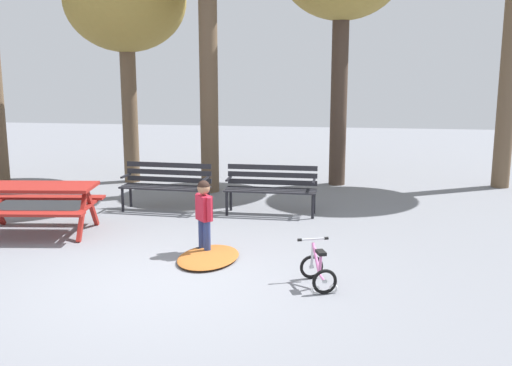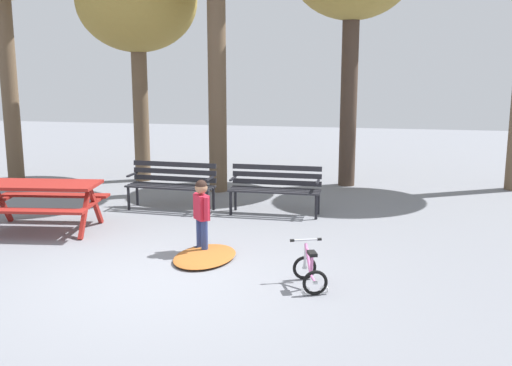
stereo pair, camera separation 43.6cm
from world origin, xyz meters
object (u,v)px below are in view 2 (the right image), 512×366
object	(u,v)px
park_bench_left	(275,185)
picnic_table	(41,194)
park_bench_far_left	(172,182)
child_standing	(202,210)
kids_bicycle	(310,271)

from	to	relation	value
park_bench_left	picnic_table	bearing A→B (deg)	-153.33
park_bench_left	park_bench_far_left	bearing A→B (deg)	-179.50
child_standing	park_bench_far_left	bearing A→B (deg)	117.63
park_bench_far_left	child_standing	distance (m)	2.66
park_bench_far_left	child_standing	bearing A→B (deg)	-62.37
picnic_table	park_bench_left	xyz separation A→B (m)	(3.48, 1.75, -0.08)
child_standing	kids_bicycle	xyz separation A→B (m)	(1.63, -1.05, -0.41)
park_bench_left	child_standing	bearing A→B (deg)	-105.66
picnic_table	park_bench_far_left	xyz separation A→B (m)	(1.58, 1.73, -0.08)
picnic_table	kids_bicycle	size ratio (longest dim) A/B	3.10
child_standing	kids_bicycle	bearing A→B (deg)	-32.89
kids_bicycle	park_bench_far_left	bearing A→B (deg)	130.03
child_standing	park_bench_left	bearing A→B (deg)	74.34
picnic_table	kids_bicycle	distance (m)	4.77
child_standing	kids_bicycle	size ratio (longest dim) A/B	1.66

